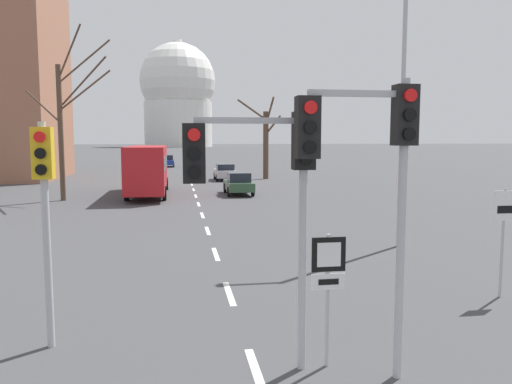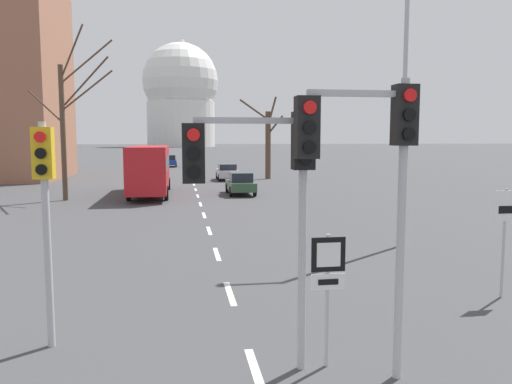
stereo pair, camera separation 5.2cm
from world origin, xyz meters
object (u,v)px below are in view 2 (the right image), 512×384
Objects in this scene: traffic_signal_near_left at (45,191)px; city_bus at (150,166)px; traffic_signal_centre_tall at (265,173)px; sedan_mid_centre at (240,183)px; route_sign_post at (328,278)px; sedan_near_right at (227,172)px; sedan_near_left at (170,161)px; speed_limit_sign at (505,224)px; traffic_signal_near_right at (370,154)px; street_lamp_right at (397,88)px.

traffic_signal_near_left reaches higher than city_bus.
city_bus is at bearing 89.08° from traffic_signal_near_left.
traffic_signal_centre_tall reaches higher than sedan_mid_centre.
sedan_near_right is at bearing 87.04° from route_sign_post.
sedan_near_right is (5.86, -24.83, -0.02)m from sedan_near_left.
traffic_signal_near_left is 10.65m from speed_limit_sign.
traffic_signal_near_right is 40.85m from sedan_near_right.
route_sign_post is 6.28m from speed_limit_sign.
street_lamp_right reaches higher than sedan_near_left.
speed_limit_sign is at bearing 7.61° from traffic_signal_near_left.
sedan_near_left is at bearing 88.76° from city_bus.
route_sign_post is 11.36m from street_lamp_right.
speed_limit_sign is 0.63× the size of sedan_mid_centre.
route_sign_post is 28.36m from city_bus.
sedan_near_left is (-2.66, 64.97, -2.59)m from traffic_signal_centre_tall.
speed_limit_sign is at bearing 29.03° from route_sign_post.
street_lamp_right is at bearing 55.01° from traffic_signal_centre_tall.
traffic_signal_centre_tall is 40.35m from sedan_near_right.
route_sign_post is at bearing -18.19° from traffic_signal_near_left.
speed_limit_sign is at bearing 24.82° from traffic_signal_centre_tall.
traffic_signal_near_left is 63.37m from sedan_near_left.
speed_limit_sign is 37.26m from sedan_near_right.
traffic_signal_near_right is at bearing -92.24° from sedan_near_right.
traffic_signal_near_left is 1.82× the size of route_sign_post.
traffic_signal_near_left is 39.19m from sedan_near_right.
sedan_near_left is 25.51m from sedan_near_right.
traffic_signal_near_right reaches higher than sedan_near_right.
sedan_near_right is at bearing 88.89° from sedan_mid_centre.
city_bus is (-6.41, 0.57, 1.22)m from sedan_mid_centre.
route_sign_post is (5.00, -1.64, -1.42)m from traffic_signal_near_left.
traffic_signal_near_right reaches higher than sedan_near_left.
traffic_signal_centre_tall is at bearing -155.18° from speed_limit_sign.
street_lamp_right is 2.20× the size of sedan_near_left.
sedan_near_left is 1.00× the size of sedan_mid_centre.
speed_limit_sign is 62.61m from sedan_near_left.
sedan_near_left is 37.00m from city_bus.
traffic_signal_centre_tall is 27.70m from sedan_mid_centre.
traffic_signal_near_right is (1.60, -0.58, 0.31)m from traffic_signal_centre_tall.
traffic_signal_near_left is 0.44× the size of street_lamp_right.
city_bus is (-0.80, -36.97, 1.21)m from sedan_near_left.
route_sign_post is (-0.49, 0.58, -2.14)m from traffic_signal_near_right.
street_lamp_right is (5.28, 9.14, 4.20)m from route_sign_post.
traffic_signal_centre_tall is at bearing 160.15° from traffic_signal_near_right.
speed_limit_sign is (5.00, 3.63, -1.87)m from traffic_signal_near_right.
traffic_signal_centre_tall is 1.03× the size of sedan_near_right.
traffic_signal_near_left is at bearing -104.85° from sedan_mid_centre.
route_sign_post is 27.49m from sedan_mid_centre.
traffic_signal_centre_tall reaches higher than route_sign_post.
traffic_signal_centre_tall is at bearing -82.95° from city_bus.
speed_limit_sign reaches higher than sedan_near_right.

